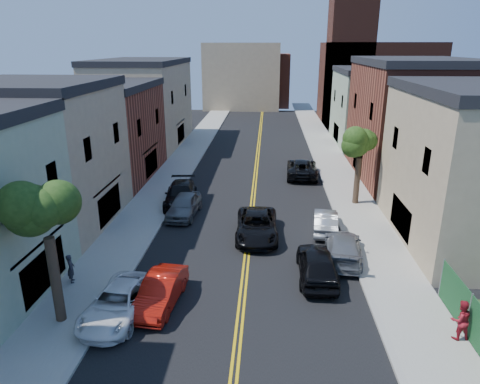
% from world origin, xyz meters
% --- Properties ---
extents(sidewalk_left, '(3.20, 100.00, 0.15)m').
position_xyz_m(sidewalk_left, '(-7.90, 40.00, 0.07)').
color(sidewalk_left, gray).
rests_on(sidewalk_left, ground).
extents(sidewalk_right, '(3.20, 100.00, 0.15)m').
position_xyz_m(sidewalk_right, '(7.90, 40.00, 0.07)').
color(sidewalk_right, gray).
rests_on(sidewalk_right, ground).
extents(curb_left, '(0.30, 100.00, 0.15)m').
position_xyz_m(curb_left, '(-6.15, 40.00, 0.07)').
color(curb_left, gray).
rests_on(curb_left, ground).
extents(curb_right, '(0.30, 100.00, 0.15)m').
position_xyz_m(curb_right, '(6.15, 40.00, 0.07)').
color(curb_right, gray).
rests_on(curb_right, ground).
extents(bldg_left_tan_near, '(9.00, 10.00, 9.00)m').
position_xyz_m(bldg_left_tan_near, '(-14.00, 25.00, 4.50)').
color(bldg_left_tan_near, '#998466').
rests_on(bldg_left_tan_near, ground).
extents(bldg_left_brick, '(9.00, 12.00, 8.00)m').
position_xyz_m(bldg_left_brick, '(-14.00, 36.00, 4.00)').
color(bldg_left_brick, brown).
rests_on(bldg_left_brick, ground).
extents(bldg_left_tan_far, '(9.00, 16.00, 9.50)m').
position_xyz_m(bldg_left_tan_far, '(-14.00, 50.00, 4.75)').
color(bldg_left_tan_far, '#998466').
rests_on(bldg_left_tan_far, ground).
extents(bldg_right_brick, '(9.00, 14.00, 10.00)m').
position_xyz_m(bldg_right_brick, '(14.00, 38.00, 5.00)').
color(bldg_right_brick, brown).
rests_on(bldg_right_brick, ground).
extents(bldg_right_palegrn, '(9.00, 12.00, 8.50)m').
position_xyz_m(bldg_right_palegrn, '(14.00, 52.00, 4.25)').
color(bldg_right_palegrn, gray).
rests_on(bldg_right_palegrn, ground).
extents(church, '(16.20, 14.20, 22.60)m').
position_xyz_m(church, '(16.33, 67.07, 7.24)').
color(church, '#4C2319').
rests_on(church, ground).
extents(backdrop_left, '(14.00, 8.00, 12.00)m').
position_xyz_m(backdrop_left, '(-4.00, 82.00, 6.00)').
color(backdrop_left, '#998466').
rests_on(backdrop_left, ground).
extents(backdrop_center, '(10.00, 8.00, 10.00)m').
position_xyz_m(backdrop_center, '(0.00, 86.00, 5.00)').
color(backdrop_center, brown).
rests_on(backdrop_center, ground).
extents(tree_left_mid, '(5.20, 5.20, 9.29)m').
position_xyz_m(tree_left_mid, '(-7.88, 14.01, 6.58)').
color(tree_left_mid, '#34281A').
rests_on(tree_left_mid, sidewalk_left).
extents(tree_right_far, '(4.40, 4.40, 8.03)m').
position_xyz_m(tree_right_far, '(7.92, 30.01, 5.76)').
color(tree_right_far, '#34281A').
rests_on(tree_right_far, sidewalk_right).
extents(red_sedan, '(1.95, 4.51, 1.44)m').
position_xyz_m(red_sedan, '(-3.80, 15.62, 0.72)').
color(red_sedan, '#B7170C').
rests_on(red_sedan, ground).
extents(white_pickup, '(2.78, 5.19, 1.39)m').
position_xyz_m(white_pickup, '(-5.47, 14.61, 0.69)').
color(white_pickup, white).
rests_on(white_pickup, ground).
extents(grey_car_left, '(2.21, 4.78, 1.59)m').
position_xyz_m(grey_car_left, '(-4.80, 26.88, 0.79)').
color(grey_car_left, '#585B5F').
rests_on(grey_car_left, ground).
extents(black_car_left, '(2.81, 5.76, 1.61)m').
position_xyz_m(black_car_left, '(-5.50, 29.18, 0.81)').
color(black_car_left, black).
rests_on(black_car_left, ground).
extents(grey_car_right, '(2.65, 5.25, 1.46)m').
position_xyz_m(grey_car_right, '(5.50, 20.89, 0.73)').
color(grey_car_right, slate).
rests_on(grey_car_right, ground).
extents(black_car_right, '(2.02, 4.95, 1.68)m').
position_xyz_m(black_car_right, '(3.80, 18.60, 0.84)').
color(black_car_right, black).
rests_on(black_car_right, ground).
extents(silver_car_right, '(1.93, 4.39, 1.40)m').
position_xyz_m(silver_car_right, '(4.98, 24.75, 0.70)').
color(silver_car_right, '#9B9EA2').
rests_on(silver_car_right, ground).
extents(dark_car_right_far, '(2.99, 6.00, 1.63)m').
position_xyz_m(dark_car_right_far, '(4.31, 37.27, 0.82)').
color(dark_car_right_far, black).
rests_on(dark_car_right_far, ground).
extents(black_suv_lane, '(2.73, 5.69, 1.56)m').
position_xyz_m(black_suv_lane, '(0.50, 23.56, 0.78)').
color(black_suv_lane, black).
rests_on(black_suv_lane, ground).
extents(pedestrian_left, '(0.54, 0.65, 1.52)m').
position_xyz_m(pedestrian_left, '(-8.79, 17.16, 0.91)').
color(pedestrian_left, '#28272F').
rests_on(pedestrian_left, sidewalk_left).
extents(pedestrian_right, '(0.94, 0.78, 1.76)m').
position_xyz_m(pedestrian_right, '(9.10, 13.79, 1.03)').
color(pedestrian_right, maroon).
rests_on(pedestrian_right, sidewalk_right).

